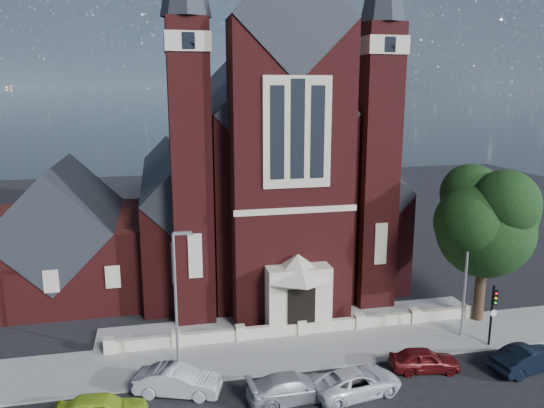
{
  "coord_description": "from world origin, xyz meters",
  "views": [
    {
      "loc": [
        -8.69,
        -24.23,
        15.71
      ],
      "look_at": [
        -0.73,
        12.0,
        7.6
      ],
      "focal_mm": 35.0,
      "sensor_mm": 36.0,
      "label": 1
    }
  ],
  "objects_px": {
    "church": "(254,172)",
    "street_lamp_right": "(467,269)",
    "car_dark_red": "(424,360)",
    "car_navy": "(528,359)",
    "car_silver_a": "(178,381)",
    "street_lamp_left": "(177,292)",
    "car_white_suv": "(356,382)",
    "traffic_signal": "(493,308)",
    "parish_hall": "(64,242)",
    "car_silver_b": "(293,387)",
    "street_tree": "(490,224)"
  },
  "relations": [
    {
      "from": "church",
      "to": "street_lamp_right",
      "type": "relative_size",
      "value": 4.31
    },
    {
      "from": "street_lamp_right",
      "to": "car_dark_red",
      "type": "height_order",
      "value": "street_lamp_right"
    },
    {
      "from": "car_navy",
      "to": "church",
      "type": "bearing_deg",
      "value": 15.04
    },
    {
      "from": "car_dark_red",
      "to": "car_silver_a",
      "type": "bearing_deg",
      "value": 96.84
    },
    {
      "from": "street_lamp_left",
      "to": "car_white_suv",
      "type": "distance_m",
      "value": 10.81
    },
    {
      "from": "car_white_suv",
      "to": "car_navy",
      "type": "height_order",
      "value": "car_navy"
    },
    {
      "from": "traffic_signal",
      "to": "car_silver_a",
      "type": "distance_m",
      "value": 19.25
    },
    {
      "from": "car_silver_a",
      "to": "car_white_suv",
      "type": "bearing_deg",
      "value": -84.23
    },
    {
      "from": "traffic_signal",
      "to": "car_navy",
      "type": "bearing_deg",
      "value": -83.09
    },
    {
      "from": "car_navy",
      "to": "street_lamp_left",
      "type": "bearing_deg",
      "value": 65.92
    },
    {
      "from": "street_lamp_left",
      "to": "street_lamp_right",
      "type": "bearing_deg",
      "value": 0.0
    },
    {
      "from": "street_lamp_left",
      "to": "car_dark_red",
      "type": "distance_m",
      "value": 14.47
    },
    {
      "from": "car_dark_red",
      "to": "car_navy",
      "type": "bearing_deg",
      "value": -93.08
    },
    {
      "from": "parish_hall",
      "to": "car_white_suv",
      "type": "height_order",
      "value": "parish_hall"
    },
    {
      "from": "car_silver_a",
      "to": "car_navy",
      "type": "xyz_separation_m",
      "value": [
        19.49,
        -1.88,
        -0.01
      ]
    },
    {
      "from": "church",
      "to": "car_navy",
      "type": "relative_size",
      "value": 7.86
    },
    {
      "from": "church",
      "to": "car_silver_a",
      "type": "xyz_separation_m",
      "value": [
        -8.13,
        -21.62,
        -7.45
      ]
    },
    {
      "from": "car_silver_a",
      "to": "car_navy",
      "type": "height_order",
      "value": "car_silver_a"
    },
    {
      "from": "parish_hall",
      "to": "street_lamp_left",
      "type": "xyz_separation_m",
      "value": [
        8.09,
        -14.0,
        0.59
      ]
    },
    {
      "from": "street_lamp_left",
      "to": "street_lamp_right",
      "type": "xyz_separation_m",
      "value": [
        18.0,
        0.0,
        0.0
      ]
    },
    {
      "from": "street_lamp_left",
      "to": "car_silver_b",
      "type": "relative_size",
      "value": 1.7
    },
    {
      "from": "church",
      "to": "car_white_suv",
      "type": "relative_size",
      "value": 7.15
    },
    {
      "from": "street_lamp_left",
      "to": "car_navy",
      "type": "height_order",
      "value": "street_lamp_left"
    },
    {
      "from": "street_tree",
      "to": "car_silver_b",
      "type": "distance_m",
      "value": 17.37
    },
    {
      "from": "car_silver_a",
      "to": "car_navy",
      "type": "distance_m",
      "value": 19.58
    },
    {
      "from": "street_lamp_right",
      "to": "car_navy",
      "type": "xyz_separation_m",
      "value": [
        1.27,
        -4.56,
        -3.87
      ]
    },
    {
      "from": "street_lamp_left",
      "to": "traffic_signal",
      "type": "xyz_separation_m",
      "value": [
        18.91,
        -1.57,
        -2.02
      ]
    },
    {
      "from": "car_silver_a",
      "to": "car_white_suv",
      "type": "xyz_separation_m",
      "value": [
        9.13,
        -2.0,
        -0.06
      ]
    },
    {
      "from": "car_silver_a",
      "to": "car_dark_red",
      "type": "relative_size",
      "value": 1.14
    },
    {
      "from": "street_lamp_right",
      "to": "car_silver_a",
      "type": "relative_size",
      "value": 1.8
    },
    {
      "from": "traffic_signal",
      "to": "car_white_suv",
      "type": "height_order",
      "value": "traffic_signal"
    },
    {
      "from": "street_tree",
      "to": "car_silver_b",
      "type": "bearing_deg",
      "value": -157.58
    },
    {
      "from": "street_lamp_left",
      "to": "car_navy",
      "type": "distance_m",
      "value": 20.18
    },
    {
      "from": "church",
      "to": "street_lamp_left",
      "type": "relative_size",
      "value": 4.31
    },
    {
      "from": "street_lamp_left",
      "to": "car_silver_b",
      "type": "bearing_deg",
      "value": -38.92
    },
    {
      "from": "traffic_signal",
      "to": "car_silver_a",
      "type": "bearing_deg",
      "value": -176.69
    },
    {
      "from": "church",
      "to": "car_navy",
      "type": "bearing_deg",
      "value": -64.2
    },
    {
      "from": "street_lamp_left",
      "to": "car_navy",
      "type": "relative_size",
      "value": 1.82
    },
    {
      "from": "parish_hall",
      "to": "car_silver_a",
      "type": "bearing_deg",
      "value": -64.74
    },
    {
      "from": "street_lamp_right",
      "to": "car_navy",
      "type": "height_order",
      "value": "street_lamp_right"
    },
    {
      "from": "parish_hall",
      "to": "car_silver_b",
      "type": "xyz_separation_m",
      "value": [
        13.62,
        -18.47,
        -3.32
      ]
    },
    {
      "from": "street_tree",
      "to": "traffic_signal",
      "type": "relative_size",
      "value": 2.67
    },
    {
      "from": "church",
      "to": "car_silver_b",
      "type": "xyz_separation_m",
      "value": [
        -2.38,
        -23.41,
        -7.49
      ]
    },
    {
      "from": "church",
      "to": "car_white_suv",
      "type": "bearing_deg",
      "value": -87.56
    },
    {
      "from": "car_silver_b",
      "to": "car_navy",
      "type": "relative_size",
      "value": 1.07
    },
    {
      "from": "parish_hall",
      "to": "car_navy",
      "type": "bearing_deg",
      "value": -34.15
    },
    {
      "from": "street_tree",
      "to": "car_white_suv",
      "type": "xyz_separation_m",
      "value": [
        -11.59,
        -6.39,
        -6.28
      ]
    },
    {
      "from": "car_white_suv",
      "to": "car_dark_red",
      "type": "relative_size",
      "value": 1.24
    },
    {
      "from": "traffic_signal",
      "to": "car_silver_b",
      "type": "distance_m",
      "value": 13.81
    },
    {
      "from": "parish_hall",
      "to": "car_white_suv",
      "type": "bearing_deg",
      "value": -47.69
    }
  ]
}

